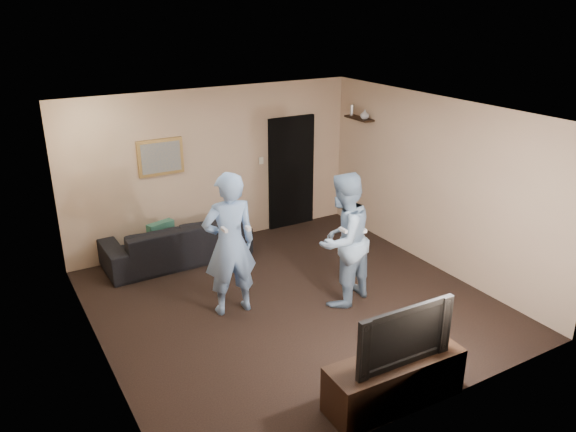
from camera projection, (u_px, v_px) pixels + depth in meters
ground at (292, 303)px, 7.68m from camera, size 5.00×5.00×0.00m
ceiling at (292, 113)px, 6.74m from camera, size 5.00×5.00×0.04m
wall_back at (215, 167)px, 9.22m from camera, size 5.00×0.04×2.60m
wall_front at (429, 297)px, 5.19m from camera, size 5.00×0.04×2.60m
wall_left at (92, 256)px, 6.04m from camera, size 0.04×5.00×2.60m
wall_right at (436, 184)px, 8.38m from camera, size 0.04×5.00×2.60m
sofa at (177, 241)px, 8.82m from camera, size 2.26×0.90×0.66m
throw_pillow at (161, 235)px, 8.65m from camera, size 0.45×0.25×0.43m
painting_frame at (161, 157)px, 8.67m from camera, size 0.72×0.05×0.57m
painting_canvas at (161, 157)px, 8.65m from camera, size 0.62×0.01×0.47m
doorway at (291, 172)px, 9.99m from camera, size 0.90×0.06×2.00m
light_switch at (261, 161)px, 9.60m from camera, size 0.08×0.02×0.12m
wall_shelf at (359, 118)px, 9.53m from camera, size 0.20×0.60×0.03m
shelf_vase at (365, 114)px, 9.38m from camera, size 0.16×0.16×0.16m
shelf_figurine at (352, 110)px, 9.67m from camera, size 0.06×0.06×0.18m
tv_console at (394, 381)px, 5.71m from camera, size 1.49×0.52×0.53m
television at (398, 331)px, 5.50m from camera, size 1.12×0.18×0.64m
wii_player_left at (230, 244)px, 7.15m from camera, size 0.75×0.56×1.92m
wii_player_right at (343, 240)px, 7.40m from camera, size 1.07×0.96×1.83m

